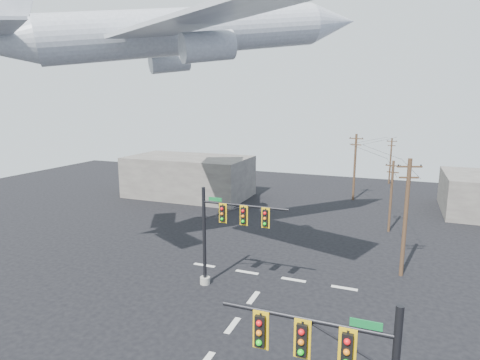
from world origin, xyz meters
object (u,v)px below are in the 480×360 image
at_px(utility_pole_d, 390,160).
at_px(utility_pole_b, 391,195).
at_px(airliner, 189,33).
at_px(signal_mast_far, 224,233).
at_px(utility_pole_a, 406,216).
at_px(utility_pole_c, 355,166).

bearing_deg(utility_pole_d, utility_pole_b, -89.28).
distance_m(utility_pole_b, airliner, 26.98).
relative_size(signal_mast_far, airliner, 0.28).
xyz_separation_m(utility_pole_d, airliner, (-15.69, -42.87, 15.48)).
xyz_separation_m(utility_pole_a, utility_pole_b, (-1.26, 11.75, -0.96)).
relative_size(utility_pole_b, utility_pole_c, 0.82).
bearing_deg(utility_pole_d, signal_mast_far, -103.52).
bearing_deg(utility_pole_c, utility_pole_b, -57.22).
height_order(signal_mast_far, airliner, airliner).
height_order(signal_mast_far, utility_pole_d, utility_pole_d).
bearing_deg(airliner, utility_pole_a, -34.59).
height_order(signal_mast_far, utility_pole_c, utility_pole_c).
xyz_separation_m(signal_mast_far, utility_pole_c, (6.21, 32.74, 0.65)).
bearing_deg(utility_pole_b, signal_mast_far, -108.83).
relative_size(utility_pole_c, airliner, 0.35).
xyz_separation_m(utility_pole_a, utility_pole_d, (-1.91, 39.79, -0.92)).
bearing_deg(utility_pole_c, utility_pole_a, -63.89).
xyz_separation_m(utility_pole_b, airliner, (-16.35, -14.83, 15.53)).
height_order(utility_pole_c, utility_pole_d, utility_pole_c).
bearing_deg(signal_mast_far, airliner, 138.75).
bearing_deg(utility_pole_b, airliner, -125.69).
distance_m(utility_pole_b, utility_pole_d, 28.05).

